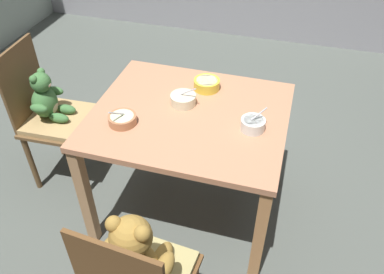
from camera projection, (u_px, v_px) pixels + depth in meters
ground_plane at (190, 207)px, 2.58m from camera, size 5.20×5.20×0.04m
dining_table at (189, 128)px, 2.16m from camera, size 1.03×0.88×0.74m
teddy_chair_near_left at (50, 110)px, 2.45m from camera, size 0.41×0.42×0.95m
teddy_chair_near_front at (138, 267)px, 1.57m from camera, size 0.44×0.40×0.90m
porridge_bowl_white_near_right at (253, 124)px, 1.96m from camera, size 0.12×0.12×0.12m
porridge_bowl_cream_center at (183, 99)px, 2.13m from camera, size 0.15×0.14×0.12m
porridge_bowl_yellow_far_center at (207, 84)px, 2.25m from camera, size 0.15×0.15×0.06m
porridge_bowl_terracotta_near_left at (122, 119)px, 2.01m from camera, size 0.14×0.15×0.12m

